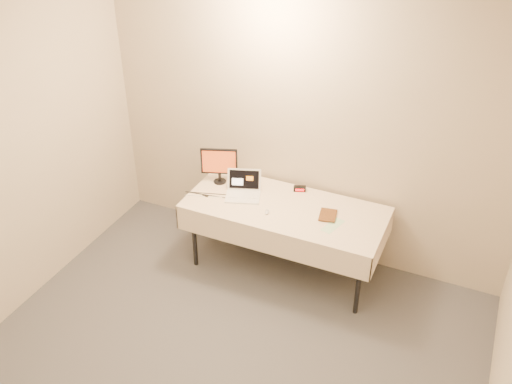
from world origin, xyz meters
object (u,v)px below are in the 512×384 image
at_px(monitor, 219,163).
at_px(book, 320,206).
at_px(laptop, 243,190).
at_px(table, 285,212).

distance_m(monitor, book, 1.10).
bearing_deg(book, laptop, 167.64).
bearing_deg(monitor, book, -27.80).
bearing_deg(monitor, table, -31.29).
distance_m(table, book, 0.37).
xyz_separation_m(laptop, monitor, (-0.31, 0.11, 0.16)).
bearing_deg(laptop, table, -23.85).
xyz_separation_m(table, monitor, (-0.75, 0.14, 0.28)).
bearing_deg(table, monitor, 169.11).
bearing_deg(table, laptop, 175.58).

